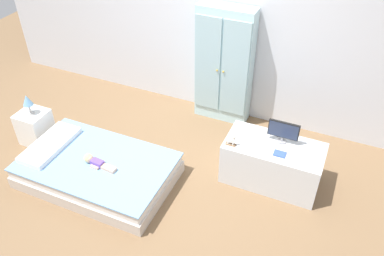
# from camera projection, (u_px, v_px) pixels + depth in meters

# --- Properties ---
(ground_plane) EXTENTS (10.00, 10.00, 0.02)m
(ground_plane) POSITION_uv_depth(u_px,v_px,m) (163.00, 182.00, 4.32)
(ground_plane) COLOR brown
(back_wall) EXTENTS (6.40, 0.05, 2.70)m
(back_wall) POSITION_uv_depth(u_px,v_px,m) (219.00, 11.00, 4.62)
(back_wall) COLOR silver
(back_wall) RESTS_ON ground_plane
(bed) EXTENTS (1.60, 1.00, 0.26)m
(bed) POSITION_uv_depth(u_px,v_px,m) (98.00, 170.00, 4.27)
(bed) COLOR beige
(bed) RESTS_ON ground_plane
(pillow) EXTENTS (0.32, 0.72, 0.06)m
(pillow) POSITION_uv_depth(u_px,v_px,m) (50.00, 144.00, 4.36)
(pillow) COLOR white
(pillow) RESTS_ON bed
(doll) EXTENTS (0.39, 0.14, 0.10)m
(doll) POSITION_uv_depth(u_px,v_px,m) (94.00, 161.00, 4.13)
(doll) COLOR #6B4CB2
(doll) RESTS_ON bed
(nightstand) EXTENTS (0.33, 0.33, 0.41)m
(nightstand) POSITION_uv_depth(u_px,v_px,m) (35.00, 127.00, 4.75)
(nightstand) COLOR white
(nightstand) RESTS_ON ground_plane
(table_lamp) EXTENTS (0.12, 0.12, 0.25)m
(table_lamp) POSITION_uv_depth(u_px,v_px,m) (27.00, 101.00, 4.52)
(table_lamp) COLOR #B7B2AD
(table_lamp) RESTS_ON nightstand
(wardrobe) EXTENTS (0.69, 0.27, 1.49)m
(wardrobe) POSITION_uv_depth(u_px,v_px,m) (224.00, 66.00, 4.82)
(wardrobe) COLOR silver
(wardrobe) RESTS_ON ground_plane
(tv_stand) EXTENTS (1.01, 0.51, 0.49)m
(tv_stand) POSITION_uv_depth(u_px,v_px,m) (272.00, 163.00, 4.19)
(tv_stand) COLOR silver
(tv_stand) RESTS_ON ground_plane
(tv_monitor) EXTENTS (0.32, 0.10, 0.25)m
(tv_monitor) POSITION_uv_depth(u_px,v_px,m) (283.00, 131.00, 3.99)
(tv_monitor) COLOR #99999E
(tv_monitor) RESTS_ON tv_stand
(rocking_horse_toy) EXTENTS (0.11, 0.04, 0.13)m
(rocking_horse_toy) POSITION_uv_depth(u_px,v_px,m) (232.00, 140.00, 4.00)
(rocking_horse_toy) COLOR #8E6642
(rocking_horse_toy) RESTS_ON tv_stand
(book_blue) EXTENTS (0.12, 0.09, 0.01)m
(book_blue) POSITION_uv_depth(u_px,v_px,m) (280.00, 154.00, 3.92)
(book_blue) COLOR blue
(book_blue) RESTS_ON tv_stand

